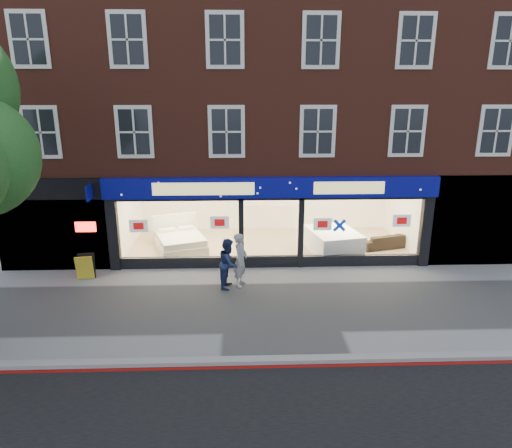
{
  "coord_description": "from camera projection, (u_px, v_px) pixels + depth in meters",
  "views": [
    {
      "loc": [
        -1.06,
        -12.2,
        6.19
      ],
      "look_at": [
        -0.55,
        2.5,
        1.78
      ],
      "focal_mm": 32.0,
      "sensor_mm": 36.0,
      "label": 1
    }
  ],
  "objects": [
    {
      "name": "bedside_table",
      "position": [
        159.0,
        236.0,
        18.65
      ],
      "size": [
        0.45,
        0.45,
        0.55
      ],
      "primitive_type": "cube",
      "rotation": [
        0.0,
        0.0,
        0.0
      ],
      "color": "brown",
      "rests_on": "showroom_floor"
    },
    {
      "name": "kerb_line",
      "position": [
        288.0,
        367.0,
        10.52
      ],
      "size": [
        60.0,
        0.1,
        0.01
      ],
      "primitive_type": "cube",
      "color": "#8C0A07",
      "rests_on": "ground"
    },
    {
      "name": "building",
      "position": [
        266.0,
        75.0,
        18.22
      ],
      "size": [
        19.0,
        8.26,
        10.3
      ],
      "color": "maroon",
      "rests_on": "ground"
    },
    {
      "name": "a_board",
      "position": [
        85.0,
        267.0,
        15.25
      ],
      "size": [
        0.61,
        0.44,
        0.87
      ],
      "primitive_type": "cube",
      "rotation": [
        0.0,
        0.0,
        0.14
      ],
      "color": "gold",
      "rests_on": "ground"
    },
    {
      "name": "kerb_stone",
      "position": [
        287.0,
        360.0,
        10.7
      ],
      "size": [
        60.0,
        0.25,
        0.12
      ],
      "primitive_type": "cube",
      "color": "gray",
      "rests_on": "ground"
    },
    {
      "name": "sofa",
      "position": [
        384.0,
        241.0,
        18.04
      ],
      "size": [
        2.04,
        1.24,
        0.56
      ],
      "primitive_type": "imported",
      "rotation": [
        0.0,
        0.0,
        3.42
      ],
      "color": "black",
      "rests_on": "showroom_floor"
    },
    {
      "name": "mattress_stack",
      "position": [
        333.0,
        241.0,
        17.52
      ],
      "size": [
        2.09,
        2.43,
        0.84
      ],
      "rotation": [
        0.0,
        0.0,
        0.22
      ],
      "color": "white",
      "rests_on": "showroom_floor"
    },
    {
      "name": "pedestrian_grey",
      "position": [
        240.0,
        260.0,
        14.65
      ],
      "size": [
        0.6,
        0.74,
        1.76
      ],
      "primitive_type": "imported",
      "rotation": [
        0.0,
        0.0,
        1.25
      ],
      "color": "#929599",
      "rests_on": "ground"
    },
    {
      "name": "ground",
      "position": [
        278.0,
        305.0,
        13.49
      ],
      "size": [
        120.0,
        120.0,
        0.0
      ],
      "primitive_type": "plane",
      "color": "gray",
      "rests_on": "ground"
    },
    {
      "name": "display_bed",
      "position": [
        180.0,
        241.0,
        17.81
      ],
      "size": [
        2.35,
        2.58,
        1.2
      ],
      "rotation": [
        0.0,
        0.0,
        0.34
      ],
      "color": "white",
      "rests_on": "showroom_floor"
    },
    {
      "name": "pedestrian_blue",
      "position": [
        229.0,
        263.0,
        14.53
      ],
      "size": [
        0.76,
        0.9,
        1.63
      ],
      "primitive_type": "imported",
      "rotation": [
        0.0,
        0.0,
        1.38
      ],
      "color": "#1A244A",
      "rests_on": "ground"
    },
    {
      "name": "showroom_floor",
      "position": [
        267.0,
        245.0,
        18.5
      ],
      "size": [
        11.0,
        4.5,
        0.1
      ],
      "primitive_type": "cube",
      "color": "tan",
      "rests_on": "ground"
    }
  ]
}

